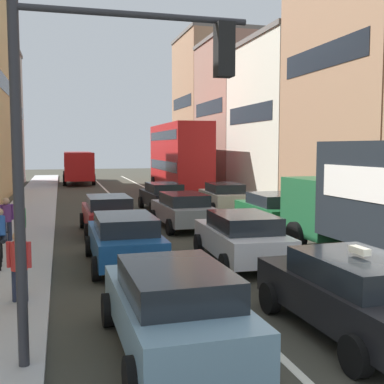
% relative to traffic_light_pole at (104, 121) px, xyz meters
% --- Properties ---
extents(ground_plane, '(140.00, 140.00, 0.00)m').
position_rel_traffic_light_pole_xyz_m(ground_plane, '(4.45, -0.55, -3.82)').
color(ground_plane, '#3B392F').
extents(sidewalk_left, '(2.60, 64.00, 0.14)m').
position_rel_traffic_light_pole_xyz_m(sidewalk_left, '(-2.25, 19.45, -3.75)').
color(sidewalk_left, '#BABABA').
rests_on(sidewalk_left, ground).
extents(lane_stripe_left, '(0.16, 60.00, 0.01)m').
position_rel_traffic_light_pole_xyz_m(lane_stripe_left, '(2.75, 19.45, -3.81)').
color(lane_stripe_left, silver).
rests_on(lane_stripe_left, ground).
extents(lane_stripe_right, '(0.16, 60.00, 0.01)m').
position_rel_traffic_light_pole_xyz_m(lane_stripe_right, '(6.15, 19.45, -3.81)').
color(lane_stripe_right, silver).
rests_on(lane_stripe_right, ground).
extents(building_row_right, '(7.20, 43.90, 14.27)m').
position_rel_traffic_light_pole_xyz_m(building_row_right, '(14.35, 21.44, 2.66)').
color(building_row_right, '#9E7556').
rests_on(building_row_right, ground).
extents(traffic_light_pole, '(3.58, 0.38, 5.50)m').
position_rel_traffic_light_pole_xyz_m(traffic_light_pole, '(0.00, 0.00, 0.00)').
color(traffic_light_pole, '#2D2D33').
rests_on(traffic_light_pole, ground).
extents(taxi_centre_lane_front, '(2.15, 4.35, 1.66)m').
position_rel_traffic_light_pole_xyz_m(taxi_centre_lane_front, '(4.41, 0.06, -3.02)').
color(taxi_centre_lane_front, black).
rests_on(taxi_centre_lane_front, ground).
extents(sedan_left_lane_front, '(2.12, 4.33, 1.49)m').
position_rel_traffic_light_pole_xyz_m(sedan_left_lane_front, '(1.11, 0.16, -3.02)').
color(sedan_left_lane_front, '#759EB7').
rests_on(sedan_left_lane_front, ground).
extents(sedan_centre_lane_second, '(2.19, 4.36, 1.49)m').
position_rel_traffic_light_pole_xyz_m(sedan_centre_lane_second, '(4.43, 5.76, -3.02)').
color(sedan_centre_lane_second, silver).
rests_on(sedan_centre_lane_second, ground).
extents(wagon_left_lane_second, '(2.07, 4.31, 1.49)m').
position_rel_traffic_light_pole_xyz_m(wagon_left_lane_second, '(1.08, 6.34, -3.02)').
color(wagon_left_lane_second, '#194C8C').
rests_on(wagon_left_lane_second, ground).
extents(hatchback_centre_lane_third, '(2.17, 4.35, 1.49)m').
position_rel_traffic_light_pole_xyz_m(hatchback_centre_lane_third, '(4.27, 12.22, -3.02)').
color(hatchback_centre_lane_third, gray).
rests_on(hatchback_centre_lane_third, ground).
extents(sedan_left_lane_third, '(2.11, 4.33, 1.49)m').
position_rel_traffic_light_pole_xyz_m(sedan_left_lane_third, '(1.14, 11.91, -3.02)').
color(sedan_left_lane_third, '#A51E1E').
rests_on(sedan_left_lane_third, ground).
extents(coupe_centre_lane_fourth, '(2.18, 4.36, 1.49)m').
position_rel_traffic_light_pole_xyz_m(coupe_centre_lane_fourth, '(4.63, 18.04, -3.02)').
color(coupe_centre_lane_fourth, black).
rests_on(coupe_centre_lane_fourth, ground).
extents(sedan_right_lane_behind_truck, '(2.14, 4.34, 1.49)m').
position_rel_traffic_light_pole_xyz_m(sedan_right_lane_behind_truck, '(7.81, 11.09, -3.02)').
color(sedan_right_lane_behind_truck, '#19592D').
rests_on(sedan_right_lane_behind_truck, ground).
extents(wagon_right_lane_far, '(2.26, 4.40, 1.49)m').
position_rel_traffic_light_pole_xyz_m(wagon_right_lane_far, '(7.71, 17.04, -3.02)').
color(wagon_right_lane_far, beige).
rests_on(wagon_right_lane_far, ground).
extents(bus_mid_queue_primary, '(2.92, 10.54, 5.06)m').
position_rel_traffic_light_pole_xyz_m(bus_mid_queue_primary, '(7.80, 27.62, -0.99)').
color(bus_mid_queue_primary, '#B21919').
rests_on(bus_mid_queue_primary, ground).
extents(bus_far_queue_secondary, '(2.87, 10.52, 2.90)m').
position_rel_traffic_light_pole_xyz_m(bus_far_queue_secondary, '(0.93, 39.81, -2.06)').
color(bus_far_queue_secondary, '#B21919').
rests_on(bus_far_queue_secondary, ground).
extents(cyclist_on_sidewalk, '(0.50, 1.73, 1.72)m').
position_rel_traffic_light_pole_xyz_m(cyclist_on_sidewalk, '(-2.32, 6.81, -2.97)').
color(cyclist_on_sidewalk, black).
rests_on(cyclist_on_sidewalk, ground).
extents(pedestrian_near_kerb, '(0.51, 0.34, 1.66)m').
position_rel_traffic_light_pole_xyz_m(pedestrian_near_kerb, '(-2.52, 10.43, -2.87)').
color(pedestrian_near_kerb, '#262D47').
rests_on(pedestrian_near_kerb, ground).
extents(pedestrian_mid_sidewalk, '(0.34, 0.48, 1.66)m').
position_rel_traffic_light_pole_xyz_m(pedestrian_mid_sidewalk, '(-1.94, 8.92, -2.87)').
color(pedestrian_mid_sidewalk, '#262D47').
rests_on(pedestrian_mid_sidewalk, ground).
extents(pedestrian_far_sidewalk, '(0.52, 0.34, 1.66)m').
position_rel_traffic_light_pole_xyz_m(pedestrian_far_sidewalk, '(-1.55, 3.24, -2.87)').
color(pedestrian_far_sidewalk, '#262D47').
rests_on(pedestrian_far_sidewalk, ground).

